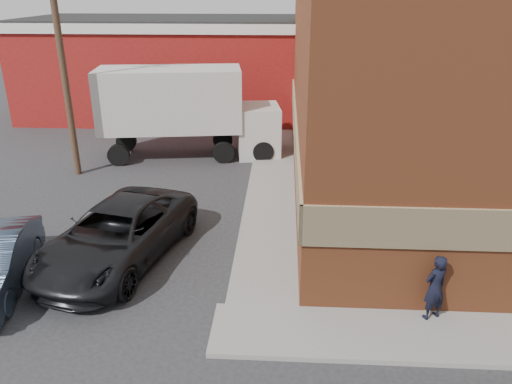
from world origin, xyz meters
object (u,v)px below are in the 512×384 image
(man, at_px, (435,287))
(suv_a, at_px, (117,234))
(utility_pole, at_px, (62,57))
(box_truck, at_px, (188,107))
(brick_building, at_px, (490,62))
(warehouse, at_px, (168,66))

(man, bearing_deg, suv_a, -43.79)
(man, xyz_separation_m, suv_a, (-8.11, 2.38, -0.12))
(utility_pole, bearing_deg, box_truck, 31.36)
(suv_a, height_order, box_truck, box_truck)
(brick_building, bearing_deg, box_truck, 167.46)
(suv_a, bearing_deg, utility_pole, 133.46)
(suv_a, bearing_deg, box_truck, 101.63)
(utility_pole, xyz_separation_m, man, (12.04, -9.25, -3.82))
(suv_a, xyz_separation_m, box_truck, (0.34, 9.48, 1.48))
(man, bearing_deg, warehouse, -89.96)
(warehouse, xyz_separation_m, utility_pole, (-1.50, -11.00, 1.93))
(utility_pole, bearing_deg, man, -37.54)
(utility_pole, distance_m, box_truck, 5.57)
(suv_a, bearing_deg, brick_building, 43.35)
(brick_building, relative_size, utility_pole, 2.03)
(suv_a, bearing_deg, man, -2.63)
(brick_building, distance_m, utility_pole, 16.00)
(warehouse, bearing_deg, utility_pole, -97.77)
(brick_building, xyz_separation_m, utility_pole, (-16.00, 0.00, 0.06))
(utility_pole, distance_m, suv_a, 8.84)
(man, distance_m, suv_a, 8.45)
(utility_pole, bearing_deg, warehouse, 82.23)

